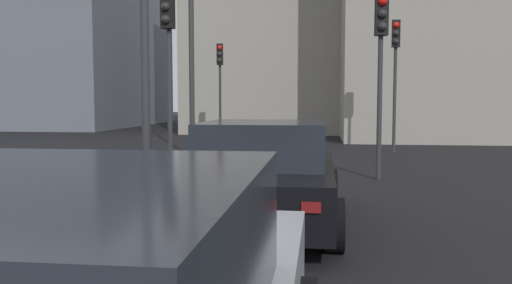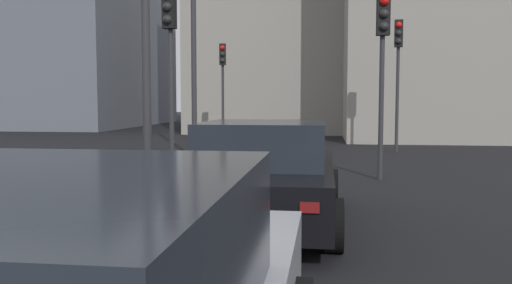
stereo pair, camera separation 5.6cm
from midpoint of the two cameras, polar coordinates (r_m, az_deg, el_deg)
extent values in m
cube|color=black|center=(7.60, 0.83, -4.56)|extent=(4.25, 1.90, 0.63)
cube|color=#1E232B|center=(7.32, 0.67, -0.12)|extent=(1.91, 1.66, 0.59)
cylinder|color=black|center=(8.90, 7.80, -4.92)|extent=(0.64, 0.22, 0.64)
cylinder|color=black|center=(9.06, -4.25, -4.72)|extent=(0.64, 0.22, 0.64)
cylinder|color=black|center=(6.32, 8.20, -8.81)|extent=(0.64, 0.22, 0.64)
cylinder|color=black|center=(6.55, -8.72, -8.35)|extent=(0.64, 0.22, 0.64)
cube|color=maroon|center=(5.44, 5.64, -7.01)|extent=(0.03, 0.20, 0.11)
cube|color=maroon|center=(5.63, -8.41, -6.64)|extent=(0.03, 0.20, 0.11)
cube|color=#1E232B|center=(2.11, -22.94, -11.38)|extent=(1.93, 1.56, 0.60)
cylinder|color=#2D2D30|center=(22.97, -3.94, 4.16)|extent=(0.11, 0.11, 3.27)
cube|color=black|center=(22.99, -3.97, 9.37)|extent=(0.24, 0.31, 0.90)
sphere|color=red|center=(22.90, -3.99, 10.06)|extent=(0.20, 0.20, 0.20)
sphere|color=black|center=(22.88, -3.98, 9.39)|extent=(0.20, 0.20, 0.20)
sphere|color=black|center=(22.86, -3.98, 8.72)|extent=(0.20, 0.20, 0.20)
cylinder|color=#2D2D30|center=(12.09, 12.98, 3.53)|extent=(0.11, 0.11, 3.18)
cube|color=black|center=(12.17, 13.19, 13.16)|extent=(0.21, 0.29, 0.90)
sphere|color=red|center=(12.11, 13.30, 14.50)|extent=(0.20, 0.20, 0.20)
sphere|color=black|center=(12.07, 13.28, 13.24)|extent=(0.20, 0.20, 0.20)
sphere|color=black|center=(12.03, 13.25, 11.97)|extent=(0.20, 0.20, 0.20)
cylinder|color=#2D2D30|center=(11.93, -9.36, 3.93)|extent=(0.11, 0.11, 3.33)
cube|color=black|center=(12.04, -9.60, 14.03)|extent=(0.23, 0.30, 0.90)
sphere|color=black|center=(11.94, -9.81, 14.11)|extent=(0.20, 0.20, 0.20)
sphere|color=black|center=(11.90, -9.79, 12.82)|extent=(0.20, 0.20, 0.20)
cylinder|color=#2D2D30|center=(18.63, 14.56, 4.36)|extent=(0.11, 0.11, 3.54)
cube|color=black|center=(18.70, 14.70, 11.18)|extent=(0.23, 0.30, 0.90)
sphere|color=red|center=(18.62, 14.73, 12.05)|extent=(0.20, 0.20, 0.20)
sphere|color=black|center=(18.59, 14.71, 11.22)|extent=(0.20, 0.20, 0.20)
sphere|color=black|center=(18.56, 14.70, 10.40)|extent=(0.20, 0.20, 0.20)
cylinder|color=#2D2D30|center=(16.46, -7.06, 12.18)|extent=(0.16, 0.16, 7.96)
cylinder|color=#2D2D30|center=(10.09, -12.04, 11.92)|extent=(0.16, 0.16, 6.18)
cube|color=gray|center=(30.03, 17.08, 13.95)|extent=(15.08, 8.31, 13.60)
cube|color=slate|center=(39.71, -18.53, 8.66)|extent=(15.69, 9.06, 9.61)
camera|label=1|loc=(0.03, -90.22, -0.02)|focal=37.28mm
camera|label=2|loc=(0.03, 89.78, 0.02)|focal=37.28mm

